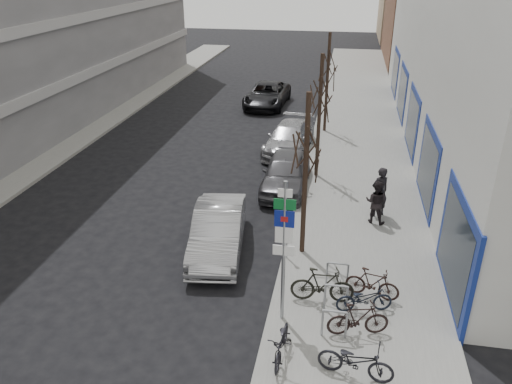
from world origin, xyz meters
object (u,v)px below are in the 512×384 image
at_px(lane_car, 267,95).
at_px(pedestrian_far, 376,202).
at_px(bike_near_left, 282,341).
at_px(highway_sign_pole, 284,245).
at_px(meter_mid, 303,171).
at_px(pedestrian_near, 380,192).
at_px(tree_mid, 321,88).
at_px(parked_car_back, 289,138).
at_px(bike_mid_inner, 322,285).
at_px(meter_front, 287,237).
at_px(bike_far_inner, 372,283).
at_px(bike_rack, 336,295).
at_px(tree_near, 307,138).
at_px(parked_car_mid, 286,172).
at_px(parked_car_front, 218,231).
at_px(bike_mid_curb, 364,296).
at_px(bike_far_curb, 356,358).
at_px(bike_near_right, 358,319).
at_px(tree_far, 329,59).

xyz_separation_m(lane_car, pedestrian_far, (6.53, -15.61, 0.23)).
xyz_separation_m(bike_near_left, pedestrian_far, (2.43, 7.42, 0.34)).
bearing_deg(highway_sign_pole, meter_mid, 91.68).
relative_size(pedestrian_near, pedestrian_far, 1.17).
bearing_deg(tree_mid, parked_car_back, 116.77).
bearing_deg(pedestrian_near, tree_mid, -85.38).
xyz_separation_m(meter_mid, lane_car, (-3.65, 13.09, -0.17)).
relative_size(meter_mid, lane_car, 0.24).
bearing_deg(bike_mid_inner, meter_front, 27.55).
bearing_deg(bike_far_inner, bike_rack, 139.69).
distance_m(tree_near, tree_mid, 6.50).
bearing_deg(pedestrian_far, parked_car_mid, -18.91).
height_order(parked_car_front, parked_car_back, parked_car_front).
bearing_deg(tree_mid, bike_mid_curb, -78.07).
relative_size(bike_near_left, lane_car, 0.30).
bearing_deg(bike_mid_inner, bike_far_curb, -164.65).
height_order(bike_far_curb, lane_car, lane_car).
xyz_separation_m(lane_car, pedestrian_near, (6.65, -15.03, 0.37)).
xyz_separation_m(bike_far_inner, parked_car_front, (-5.00, 1.90, 0.13)).
bearing_deg(bike_near_right, parked_car_front, 38.70).
height_order(highway_sign_pole, lane_car, highway_sign_pole).
bearing_deg(bike_rack, meter_front, 124.51).
distance_m(bike_mid_inner, parked_car_mid, 7.96).
relative_size(bike_rack, bike_far_curb, 1.28).
bearing_deg(bike_near_right, highway_sign_pole, 68.42).
xyz_separation_m(bike_mid_curb, bike_far_curb, (-0.23, -2.46, 0.06)).
bearing_deg(bike_mid_curb, parked_car_back, 1.39).
relative_size(highway_sign_pole, parked_car_back, 0.86).
bearing_deg(tree_mid, parked_car_mid, -131.20).
bearing_deg(pedestrian_near, highway_sign_pole, 35.28).
distance_m(bike_rack, bike_near_left, 2.37).
relative_size(tree_mid, meter_front, 4.33).
relative_size(bike_mid_inner, pedestrian_near, 0.93).
height_order(bike_far_curb, pedestrian_near, pedestrian_near).
height_order(parked_car_back, pedestrian_near, pedestrian_near).
relative_size(highway_sign_pole, meter_mid, 3.31).
xyz_separation_m(bike_far_curb, pedestrian_near, (0.82, 8.32, 0.43)).
height_order(tree_near, bike_near_right, tree_near).
relative_size(highway_sign_pole, pedestrian_far, 2.54).
relative_size(parked_car_mid, parked_car_back, 0.94).
xyz_separation_m(tree_far, meter_front, (-0.45, -13.50, -3.19)).
xyz_separation_m(bike_near_right, bike_mid_inner, (-0.99, 1.23, 0.06)).
bearing_deg(meter_front, bike_far_inner, -31.55).
relative_size(bike_mid_curb, bike_mid_inner, 0.86).
xyz_separation_m(tree_mid, meter_mid, (-0.45, -1.50, -3.19)).
relative_size(bike_rack, meter_front, 1.78).
relative_size(tree_mid, bike_near_left, 3.44).
height_order(meter_mid, parked_car_back, meter_mid).
height_order(tree_mid, bike_mid_inner, tree_mid).
bearing_deg(bike_near_left, pedestrian_far, 74.51).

